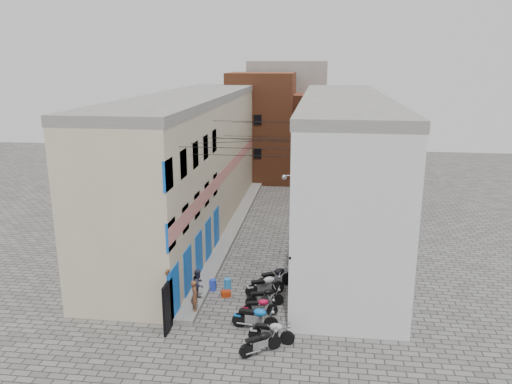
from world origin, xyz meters
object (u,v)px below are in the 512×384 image
at_px(motorcycle_d, 259,306).
at_px(red_crate, 226,294).
at_px(motorcycle_c, 255,316).
at_px(person_a, 195,295).
at_px(motorcycle_f, 265,284).
at_px(motorcycle_g, 275,276).
at_px(motorcycle_a, 261,341).
at_px(water_jug_near, 213,285).
at_px(person_b, 198,284).
at_px(water_jug_far, 228,284).
at_px(motorcycle_b, 271,331).
at_px(motorcycle_e, 265,296).

bearing_deg(motorcycle_d, red_crate, -145.86).
distance_m(motorcycle_c, red_crate, 3.37).
bearing_deg(person_a, motorcycle_f, -76.22).
bearing_deg(motorcycle_g, motorcycle_a, -35.60).
bearing_deg(water_jug_near, motorcycle_a, -59.58).
xyz_separation_m(motorcycle_g, person_a, (-3.31, -3.26, 0.35)).
bearing_deg(person_b, motorcycle_c, -113.96).
distance_m(motorcycle_g, water_jug_far, 2.42).
xyz_separation_m(motorcycle_a, red_crate, (-2.27, 4.61, -0.39)).
bearing_deg(red_crate, water_jug_far, 94.28).
xyz_separation_m(person_a, water_jug_near, (0.25, 2.57, -0.69)).
distance_m(person_b, water_jug_far, 2.14).
xyz_separation_m(motorcycle_d, motorcycle_g, (0.43, 2.93, 0.13)).
relative_size(motorcycle_a, motorcycle_b, 0.96).
height_order(motorcycle_a, motorcycle_d, motorcycle_a).
height_order(motorcycle_a, motorcycle_f, motorcycle_f).
bearing_deg(motorcycle_c, motorcycle_g, 179.31).
bearing_deg(person_b, water_jug_near, -4.10).
height_order(motorcycle_c, water_jug_near, motorcycle_c).
bearing_deg(red_crate, motorcycle_d, -41.94).
bearing_deg(motorcycle_g, motorcycle_b, -31.73).
bearing_deg(person_b, water_jug_far, -22.83).
bearing_deg(red_crate, motorcycle_c, -57.11).
xyz_separation_m(motorcycle_c, motorcycle_f, (0.06, 3.19, -0.01)).
height_order(motorcycle_b, water_jug_far, motorcycle_b).
bearing_deg(motorcycle_d, motorcycle_c, -16.19).
height_order(motorcycle_c, motorcycle_d, motorcycle_c).
relative_size(motorcycle_d, person_b, 1.12).
distance_m(motorcycle_b, motorcycle_d, 2.28).
xyz_separation_m(person_b, water_jug_near, (0.34, 1.50, -0.72)).
distance_m(person_b, water_jug_near, 1.70).
xyz_separation_m(motorcycle_a, water_jug_far, (-2.33, 5.40, -0.25)).
xyz_separation_m(motorcycle_f, water_jug_far, (-1.93, 0.41, -0.30)).
height_order(motorcycle_d, motorcycle_g, motorcycle_g).
height_order(water_jug_near, red_crate, water_jug_near).
xyz_separation_m(motorcycle_c, motorcycle_d, (0.05, 1.14, -0.10)).
bearing_deg(person_b, red_crate, -41.37).
bearing_deg(water_jug_far, person_a, -109.07).
distance_m(motorcycle_c, water_jug_far, 4.06).
bearing_deg(water_jug_far, motorcycle_d, -52.01).
bearing_deg(water_jug_far, red_crate, -85.72).
relative_size(motorcycle_b, person_b, 1.27).
xyz_separation_m(motorcycle_e, red_crate, (-1.99, 0.78, -0.39)).
bearing_deg(motorcycle_a, red_crate, 170.57).
bearing_deg(water_jug_far, motorcycle_a, -66.66).
relative_size(motorcycle_e, motorcycle_g, 0.85).
distance_m(motorcycle_b, red_crate, 4.65).
bearing_deg(motorcycle_a, motorcycle_g, 144.15).
relative_size(motorcycle_c, motorcycle_e, 1.12).
distance_m(motorcycle_b, person_b, 4.74).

